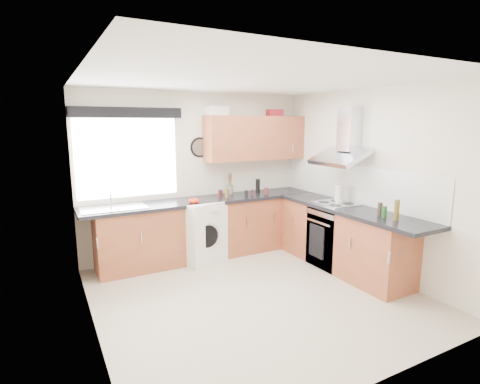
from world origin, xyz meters
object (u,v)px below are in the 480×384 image
oven (334,237)px  extractor_hood (344,143)px  washing_machine (199,231)px  upper_cabinets (255,138)px

oven → extractor_hood: extractor_hood is taller
extractor_hood → washing_machine: size_ratio=0.86×
oven → upper_cabinets: size_ratio=0.50×
oven → extractor_hood: size_ratio=1.09×
oven → extractor_hood: (0.10, -0.00, 1.34)m
oven → upper_cabinets: upper_cabinets is taller
upper_cabinets → washing_machine: 1.75m
oven → extractor_hood: 1.35m
washing_machine → upper_cabinets: bearing=-6.1°
upper_cabinets → washing_machine: upper_cabinets is taller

